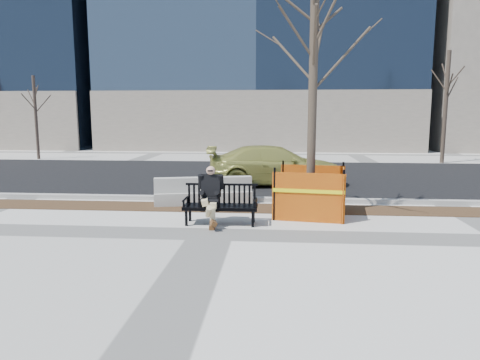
{
  "coord_description": "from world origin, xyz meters",
  "views": [
    {
      "loc": [
        1.33,
        -8.87,
        2.52
      ],
      "look_at": [
        0.49,
        1.47,
        0.94
      ],
      "focal_mm": 32.81,
      "sensor_mm": 36.0,
      "label": 1
    }
  ],
  "objects_px": {
    "seated_man": "(211,223)",
    "jersey_barrier_left": "(204,204)",
    "tree_fence": "(310,215)",
    "sedan": "(275,185)",
    "bench": "(221,224)"
  },
  "relations": [
    {
      "from": "seated_man",
      "to": "jersey_barrier_left",
      "type": "height_order",
      "value": "seated_man"
    },
    {
      "from": "tree_fence",
      "to": "sedan",
      "type": "relative_size",
      "value": 1.32
    },
    {
      "from": "tree_fence",
      "to": "bench",
      "type": "bearing_deg",
      "value": -151.99
    },
    {
      "from": "bench",
      "to": "tree_fence",
      "type": "xyz_separation_m",
      "value": [
        2.12,
        1.13,
        0.0
      ]
    },
    {
      "from": "seated_man",
      "to": "jersey_barrier_left",
      "type": "bearing_deg",
      "value": 103.33
    },
    {
      "from": "jersey_barrier_left",
      "to": "sedan",
      "type": "bearing_deg",
      "value": 47.38
    },
    {
      "from": "seated_man",
      "to": "sedan",
      "type": "bearing_deg",
      "value": 74.91
    },
    {
      "from": "bench",
      "to": "sedan",
      "type": "height_order",
      "value": "sedan"
    },
    {
      "from": "bench",
      "to": "seated_man",
      "type": "bearing_deg",
      "value": 168.67
    },
    {
      "from": "seated_man",
      "to": "tree_fence",
      "type": "distance_m",
      "value": 2.59
    },
    {
      "from": "seated_man",
      "to": "jersey_barrier_left",
      "type": "distance_m",
      "value": 2.18
    },
    {
      "from": "sedan",
      "to": "seated_man",
      "type": "bearing_deg",
      "value": 159.03
    },
    {
      "from": "bench",
      "to": "tree_fence",
      "type": "bearing_deg",
      "value": 27.59
    },
    {
      "from": "tree_fence",
      "to": "sedan",
      "type": "height_order",
      "value": "tree_fence"
    },
    {
      "from": "seated_man",
      "to": "jersey_barrier_left",
      "type": "relative_size",
      "value": 0.49
    }
  ]
}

